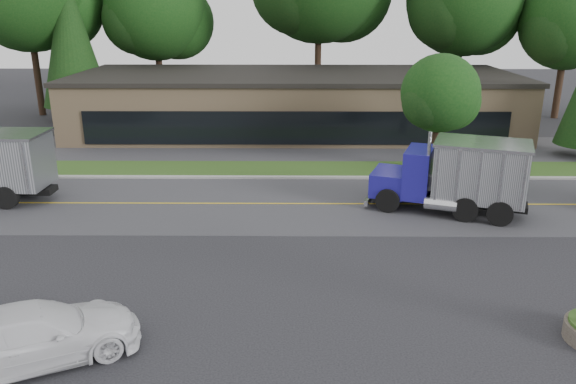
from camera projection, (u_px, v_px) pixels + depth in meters
The scene contains 14 objects.
ground at pixel (237, 296), 18.36m from camera, with size 140.00×140.00×0.00m, color #35353B.
road at pixel (255, 204), 26.90m from camera, with size 60.00×8.00×0.02m, color #4F4F53.
center_line at pixel (255, 204), 26.90m from camera, with size 60.00×0.12×0.01m, color gold.
curb at pixel (260, 178), 30.88m from camera, with size 60.00×0.30×0.12m, color #9E9E99.
grass_verge at pixel (261, 169), 32.59m from camera, with size 60.00×3.40×0.03m, color #2F4F1B.
far_parking at pixel (266, 149), 37.34m from camera, with size 60.00×7.00×0.02m, color #4F4F53.
strip_mall at pixel (295, 104), 42.38m from camera, with size 32.00×12.00×4.00m, color tan.
tree_far_b at pixel (157, 14), 48.18m from camera, with size 9.16×8.62×13.06m.
tree_far_d at pixel (465, 4), 46.76m from camera, with size 10.09×9.49×14.39m.
tree_far_e at pixel (569, 26), 45.31m from camera, with size 8.22×7.74×11.72m.
evergreen_left at pixel (71, 37), 44.85m from camera, with size 5.35×5.35×12.17m.
tree_verge at pixel (441, 97), 31.24m from camera, with size 4.62×4.35×6.60m.
dump_truck_blue at pixel (458, 174), 25.33m from camera, with size 7.23×4.68×3.36m.
rally_car at pixel (34, 335), 14.77m from camera, with size 2.21×5.44×1.58m, color silver.
Camera 1 is at (1.82, -16.33, 9.02)m, focal length 35.00 mm.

